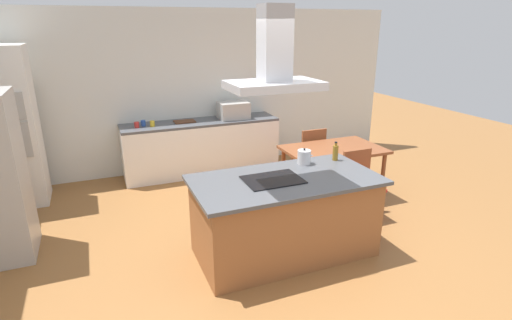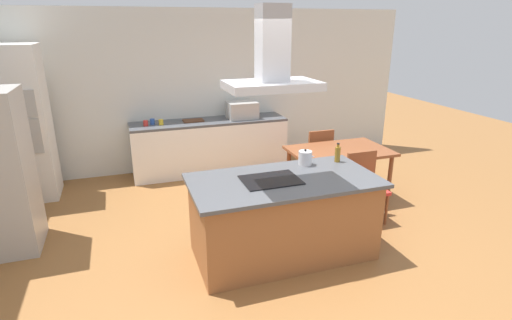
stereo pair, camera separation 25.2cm
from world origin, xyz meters
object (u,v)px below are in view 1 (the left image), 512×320
object	(u,v)px
countertop_microwave	(233,110)
chair_facing_island	(360,180)
cutting_board	(185,121)
dining_table	(333,154)
coffee_mug_red	(137,125)
range_hood	(274,63)
chair_facing_back_wall	(310,151)
olive_oil_bottle	(335,152)
wall_oven_stack	(9,128)
coffee_mug_blue	(143,123)
cooktop	(273,180)
coffee_mug_yellow	(152,124)
tea_kettle	(304,157)

from	to	relation	value
countertop_microwave	chair_facing_island	bearing A→B (deg)	-69.15
cutting_board	dining_table	world-z (taller)	cutting_board
cutting_board	coffee_mug_red	bearing A→B (deg)	-173.17
coffee_mug_red	countertop_microwave	bearing A→B (deg)	1.53
countertop_microwave	range_hood	bearing A→B (deg)	-101.17
chair_facing_back_wall	range_hood	world-z (taller)	range_hood
olive_oil_bottle	cutting_board	bearing A→B (deg)	115.24
olive_oil_bottle	wall_oven_stack	distance (m)	4.39
coffee_mug_red	olive_oil_bottle	bearing A→B (deg)	-51.45
wall_oven_stack	coffee_mug_blue	bearing A→B (deg)	8.52
chair_facing_back_wall	coffee_mug_red	bearing A→B (deg)	157.81
cooktop	dining_table	size ratio (longest dim) A/B	0.43
cooktop	olive_oil_bottle	world-z (taller)	olive_oil_bottle
coffee_mug_yellow	chair_facing_island	xyz separation A→B (m)	(2.30, -2.36, -0.44)
coffee_mug_red	range_hood	size ratio (longest dim) A/B	0.10
cooktop	chair_facing_island	bearing A→B (deg)	17.54
coffee_mug_yellow	wall_oven_stack	world-z (taller)	wall_oven_stack
chair_facing_back_wall	range_hood	distance (m)	2.83
range_hood	chair_facing_island	bearing A→B (deg)	17.54
tea_kettle	cutting_board	world-z (taller)	tea_kettle
coffee_mug_red	dining_table	bearing A→B (deg)	-33.81
range_hood	olive_oil_bottle	bearing A→B (deg)	17.72
wall_oven_stack	chair_facing_island	xyz separation A→B (m)	(4.24, -2.18, -0.59)
coffee_mug_blue	chair_facing_island	xyz separation A→B (m)	(2.43, -2.45, -0.44)
dining_table	chair_facing_back_wall	xyz separation A→B (m)	(-0.00, 0.67, -0.16)
cooktop	cutting_board	size ratio (longest dim) A/B	1.76
cooktop	coffee_mug_yellow	xyz separation A→B (m)	(-0.82, 2.83, 0.04)
countertop_microwave	range_hood	world-z (taller)	range_hood
tea_kettle	chair_facing_island	distance (m)	1.06
coffee_mug_yellow	chair_facing_island	distance (m)	3.33
dining_table	chair_facing_back_wall	distance (m)	0.68
coffee_mug_yellow	cooktop	bearing A→B (deg)	-73.93
cooktop	coffee_mug_red	world-z (taller)	coffee_mug_red
coffee_mug_yellow	wall_oven_stack	bearing A→B (deg)	-174.58
countertop_microwave	chair_facing_back_wall	xyz separation A→B (m)	(0.92, -1.08, -0.53)
cooktop	wall_oven_stack	size ratio (longest dim) A/B	0.27
chair_facing_island	cutting_board	bearing A→B (deg)	125.60
chair_facing_back_wall	wall_oven_stack	bearing A→B (deg)	168.70
tea_kettle	cutting_board	distance (m)	2.73
coffee_mug_blue	chair_facing_back_wall	distance (m)	2.71
tea_kettle	dining_table	bearing A→B (deg)	40.67
countertop_microwave	olive_oil_bottle	bearing A→B (deg)	-81.32
olive_oil_bottle	chair_facing_back_wall	xyz separation A→B (m)	(0.53, 1.49, -0.49)
coffee_mug_yellow	chair_facing_back_wall	world-z (taller)	coffee_mug_yellow
coffee_mug_red	dining_table	size ratio (longest dim) A/B	0.06
olive_oil_bottle	chair_facing_island	bearing A→B (deg)	17.21
coffee_mug_blue	dining_table	size ratio (longest dim) A/B	0.06
olive_oil_bottle	dining_table	size ratio (longest dim) A/B	0.16
coffee_mug_yellow	chair_facing_back_wall	xyz separation A→B (m)	(2.30, -1.03, -0.44)
tea_kettle	dining_table	distance (m)	1.27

